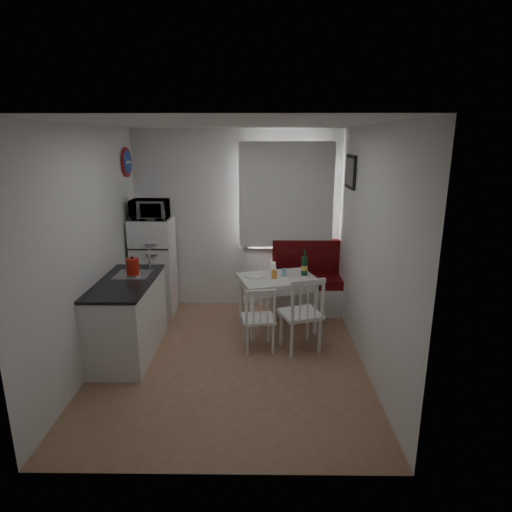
{
  "coord_description": "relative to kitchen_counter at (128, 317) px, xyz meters",
  "views": [
    {
      "loc": [
        0.34,
        -4.43,
        2.45
      ],
      "look_at": [
        0.28,
        0.5,
        1.1
      ],
      "focal_mm": 30.0,
      "sensor_mm": 36.0,
      "label": 1
    }
  ],
  "objects": [
    {
      "name": "wall_back",
      "position": [
        1.2,
        1.59,
        0.84
      ],
      "size": [
        3.0,
        0.02,
        2.6
      ],
      "primitive_type": "cube",
      "color": "white",
      "rests_on": "floor"
    },
    {
      "name": "microwave",
      "position": [
        0.02,
        1.19,
        1.07
      ],
      "size": [
        0.49,
        0.33,
        0.27
      ],
      "primitive_type": "imported",
      "color": "white",
      "rests_on": "fridge"
    },
    {
      "name": "wall_front",
      "position": [
        1.2,
        -1.91,
        0.84
      ],
      "size": [
        3.0,
        0.02,
        2.6
      ],
      "primitive_type": "cube",
      "color": "white",
      "rests_on": "floor"
    },
    {
      "name": "picture_frame",
      "position": [
        2.67,
        0.94,
        1.59
      ],
      "size": [
        0.04,
        0.52,
        0.42
      ],
      "primitive_type": "cube",
      "color": "black",
      "rests_on": "wall_right"
    },
    {
      "name": "wall_left",
      "position": [
        -0.3,
        -0.16,
        0.84
      ],
      "size": [
        0.02,
        3.5,
        2.6
      ],
      "primitive_type": "cube",
      "color": "white",
      "rests_on": "floor"
    },
    {
      "name": "kettle",
      "position": [
        0.05,
        0.16,
        0.56
      ],
      "size": [
        0.18,
        0.18,
        0.24
      ],
      "primitive_type": "cylinder",
      "color": "red",
      "rests_on": "kitchen_counter"
    },
    {
      "name": "chair_right",
      "position": [
        2.01,
        0.03,
        0.12
      ],
      "size": [
        0.55,
        0.55,
        0.5
      ],
      "rotation": [
        0.0,
        0.0,
        0.33
      ],
      "color": "white",
      "rests_on": "floor"
    },
    {
      "name": "wall_right",
      "position": [
        2.7,
        -0.16,
        0.84
      ],
      "size": [
        0.02,
        3.5,
        2.6
      ],
      "primitive_type": "cube",
      "color": "white",
      "rests_on": "floor"
    },
    {
      "name": "kitchen_counter",
      "position": [
        0.0,
        0.0,
        0.0
      ],
      "size": [
        0.62,
        1.32,
        1.16
      ],
      "color": "white",
      "rests_on": "floor"
    },
    {
      "name": "dining_table",
      "position": [
        1.76,
        0.69,
        0.18
      ],
      "size": [
        1.11,
        0.92,
        0.72
      ],
      "rotation": [
        0.0,
        0.0,
        0.29
      ],
      "color": "white",
      "rests_on": "floor"
    },
    {
      "name": "plate",
      "position": [
        1.46,
        0.71,
        0.27
      ],
      "size": [
        0.25,
        0.25,
        0.02
      ],
      "primitive_type": "cylinder",
      "color": "white",
      "rests_on": "dining_table"
    },
    {
      "name": "curtain",
      "position": [
        1.9,
        1.49,
        1.22
      ],
      "size": [
        1.35,
        0.02,
        1.5
      ],
      "primitive_type": "cube",
      "color": "white",
      "rests_on": "wall_back"
    },
    {
      "name": "bench",
      "position": [
        2.4,
        1.36,
        -0.12
      ],
      "size": [
        1.43,
        0.55,
        1.03
      ],
      "color": "white",
      "rests_on": "floor"
    },
    {
      "name": "window",
      "position": [
        1.9,
        1.56,
        1.17
      ],
      "size": [
        1.22,
        0.06,
        1.47
      ],
      "primitive_type": "cube",
      "color": "white",
      "rests_on": "wall_back"
    },
    {
      "name": "drinking_glass_blue",
      "position": [
        1.84,
        0.74,
        0.32
      ],
      "size": [
        0.06,
        0.06,
        0.1
      ],
      "primitive_type": "cylinder",
      "color": "#8BBFED",
      "rests_on": "dining_table"
    },
    {
      "name": "wine_bottle",
      "position": [
        2.11,
        0.79,
        0.44
      ],
      "size": [
        0.09,
        0.09,
        0.34
      ],
      "primitive_type": null,
      "color": "#143F22",
      "rests_on": "dining_table"
    },
    {
      "name": "floor",
      "position": [
        1.2,
        -0.16,
        -0.46
      ],
      "size": [
        3.0,
        3.5,
        0.02
      ],
      "primitive_type": "cube",
      "color": "#91674D",
      "rests_on": "ground"
    },
    {
      "name": "ceiling",
      "position": [
        1.2,
        -0.16,
        2.14
      ],
      "size": [
        3.0,
        3.5,
        0.02
      ],
      "primitive_type": "cube",
      "color": "white",
      "rests_on": "wall_back"
    },
    {
      "name": "chair_left",
      "position": [
        1.51,
        0.04,
        0.04
      ],
      "size": [
        0.43,
        0.42,
        0.43
      ],
      "rotation": [
        0.0,
        0.0,
        0.16
      ],
      "color": "white",
      "rests_on": "floor"
    },
    {
      "name": "wall_sign",
      "position": [
        -0.27,
        1.29,
        1.69
      ],
      "size": [
        0.03,
        0.4,
        0.4
      ],
      "primitive_type": "cylinder",
      "rotation": [
        0.0,
        1.57,
        0.0
      ],
      "color": "#1B3EA5",
      "rests_on": "wall_left"
    },
    {
      "name": "drinking_glass_orange",
      "position": [
        1.71,
        0.64,
        0.32
      ],
      "size": [
        0.07,
        0.07,
        0.11
      ],
      "primitive_type": "cylinder",
      "color": "orange",
      "rests_on": "dining_table"
    },
    {
      "name": "fridge",
      "position": [
        0.02,
        1.24,
        0.24
      ],
      "size": [
        0.56,
        0.56,
        1.39
      ],
      "primitive_type": "cube",
      "color": "white",
      "rests_on": "floor"
    }
  ]
}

